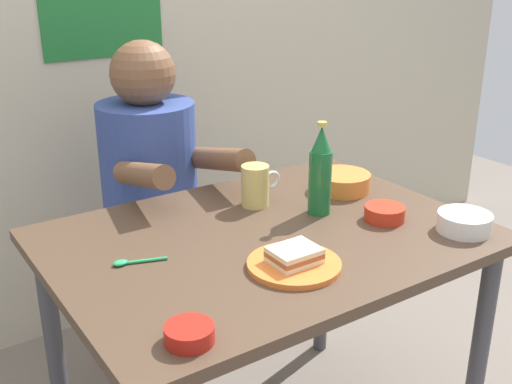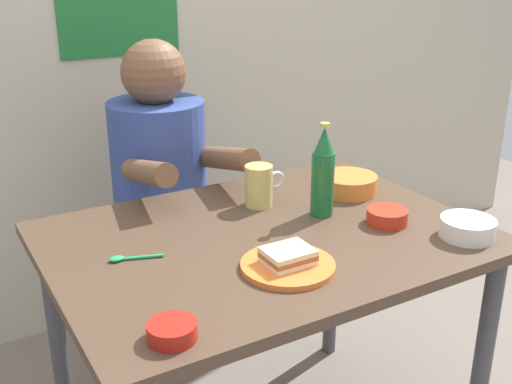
% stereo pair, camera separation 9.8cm
% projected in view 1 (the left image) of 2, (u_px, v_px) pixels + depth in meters
% --- Properties ---
extents(dining_table, '(1.10, 0.80, 0.74)m').
position_uv_depth(dining_table, '(267.00, 266.00, 1.65)').
color(dining_table, '#4C3828').
rests_on(dining_table, ground).
extents(stool, '(0.34, 0.34, 0.45)m').
position_uv_depth(stool, '(156.00, 274.00, 2.22)').
color(stool, '#4C4C51').
rests_on(stool, ground).
extents(person_seated, '(0.33, 0.56, 0.72)m').
position_uv_depth(person_seated, '(150.00, 164.00, 2.07)').
color(person_seated, '#33478C').
rests_on(person_seated, stool).
extents(plate_orange, '(0.22, 0.22, 0.01)m').
position_uv_depth(plate_orange, '(294.00, 265.00, 1.44)').
color(plate_orange, orange).
rests_on(plate_orange, dining_table).
extents(sandwich, '(0.11, 0.09, 0.04)m').
position_uv_depth(sandwich, '(294.00, 255.00, 1.43)').
color(sandwich, beige).
rests_on(sandwich, plate_orange).
extents(beer_mug, '(0.13, 0.08, 0.12)m').
position_uv_depth(beer_mug, '(256.00, 185.00, 1.78)').
color(beer_mug, '#D1BC66').
rests_on(beer_mug, dining_table).
extents(beer_bottle, '(0.06, 0.06, 0.26)m').
position_uv_depth(beer_bottle, '(320.00, 173.00, 1.71)').
color(beer_bottle, '#19602D').
rests_on(beer_bottle, dining_table).
extents(sambal_bowl_red, '(0.10, 0.10, 0.03)m').
position_uv_depth(sambal_bowl_red, '(189.00, 333.00, 1.16)').
color(sambal_bowl_red, '#B21E14').
rests_on(sambal_bowl_red, dining_table).
extents(sauce_bowl_chili, '(0.11, 0.11, 0.04)m').
position_uv_depth(sauce_bowl_chili, '(385.00, 212.00, 1.69)').
color(sauce_bowl_chili, red).
rests_on(sauce_bowl_chili, dining_table).
extents(soup_bowl_orange, '(0.17, 0.17, 0.05)m').
position_uv_depth(soup_bowl_orange, '(342.00, 181.00, 1.90)').
color(soup_bowl_orange, orange).
rests_on(soup_bowl_orange, dining_table).
extents(rice_bowl_white, '(0.14, 0.14, 0.05)m').
position_uv_depth(rice_bowl_white, '(464.00, 221.00, 1.62)').
color(rice_bowl_white, silver).
rests_on(rice_bowl_white, dining_table).
extents(spoon, '(0.12, 0.05, 0.01)m').
position_uv_depth(spoon, '(130.00, 262.00, 1.46)').
color(spoon, '#26A559').
rests_on(spoon, dining_table).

